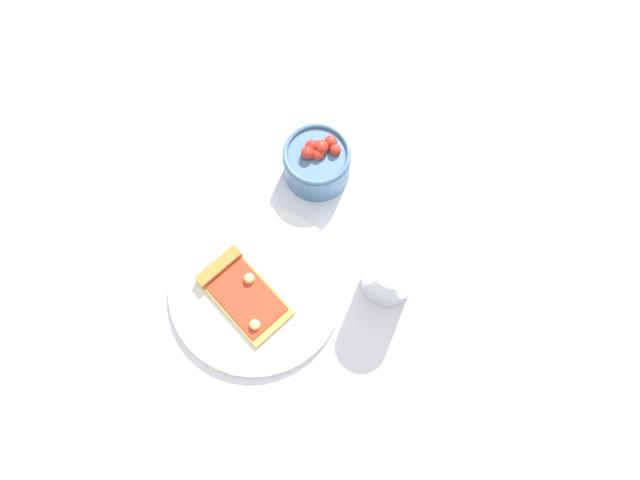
% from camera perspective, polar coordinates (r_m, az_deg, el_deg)
% --- Properties ---
extents(ground_plane, '(2.40, 2.40, 0.00)m').
position_cam_1_polar(ground_plane, '(0.95, -4.65, -5.86)').
color(ground_plane, silver).
rests_on(ground_plane, ground).
extents(plate, '(0.28, 0.28, 0.01)m').
position_cam_1_polar(plate, '(0.95, -6.10, -4.66)').
color(plate, white).
rests_on(plate, ground_plane).
extents(pizza_slice_main, '(0.17, 0.15, 0.02)m').
position_cam_1_polar(pizza_slice_main, '(0.94, -7.65, -4.82)').
color(pizza_slice_main, gold).
rests_on(pizza_slice_main, plate).
extents(salad_bowl, '(0.11, 0.11, 0.09)m').
position_cam_1_polar(salad_bowl, '(0.99, -0.27, 7.51)').
color(salad_bowl, '#4C7299').
rests_on(salad_bowl, ground_plane).
extents(soda_glass, '(0.08, 0.08, 0.12)m').
position_cam_1_polar(soda_glass, '(0.91, 6.68, -2.99)').
color(soda_glass, silver).
rests_on(soda_glass, ground_plane).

